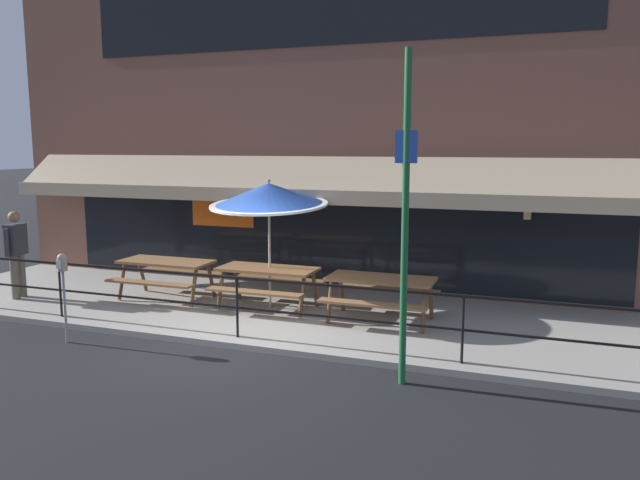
% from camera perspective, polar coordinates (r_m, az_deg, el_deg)
% --- Properties ---
extents(ground_plane, '(120.00, 120.00, 0.00)m').
position_cam_1_polar(ground_plane, '(9.74, -8.35, -9.84)').
color(ground_plane, black).
extents(patio_deck, '(15.00, 4.00, 0.10)m').
position_cam_1_polar(patio_deck, '(11.44, -3.56, -6.68)').
color(patio_deck, '#9E998E').
rests_on(patio_deck, ground).
extents(restaurant_building, '(15.00, 1.60, 8.17)m').
position_cam_1_polar(restaurant_building, '(13.14, 0.26, 12.94)').
color(restaurant_building, brown).
rests_on(restaurant_building, ground).
extents(patio_railing, '(13.84, 0.04, 0.97)m').
position_cam_1_polar(patio_railing, '(9.77, -7.61, -4.88)').
color(patio_railing, black).
rests_on(patio_railing, patio_deck).
extents(picnic_table_left, '(1.80, 1.42, 0.76)m').
position_cam_1_polar(picnic_table_left, '(12.46, -13.87, -2.54)').
color(picnic_table_left, brown).
rests_on(picnic_table_left, patio_deck).
extents(picnic_table_centre, '(1.80, 1.42, 0.76)m').
position_cam_1_polar(picnic_table_centre, '(11.43, -4.81, -3.32)').
color(picnic_table_centre, brown).
rests_on(picnic_table_centre, patio_deck).
extents(picnic_table_right, '(1.80, 1.42, 0.76)m').
position_cam_1_polar(picnic_table_right, '(10.61, 5.57, -4.27)').
color(picnic_table_right, brown).
rests_on(picnic_table_right, patio_deck).
extents(patio_umbrella_centre, '(2.14, 2.14, 2.38)m').
position_cam_1_polar(patio_umbrella_centre, '(11.30, -4.70, 4.10)').
color(patio_umbrella_centre, '#B7B2A8').
rests_on(patio_umbrella_centre, patio_deck).
extents(pedestrian_walking, '(0.29, 0.62, 1.71)m').
position_cam_1_polar(pedestrian_walking, '(13.51, -26.02, -0.80)').
color(pedestrian_walking, '#665B4C').
rests_on(pedestrian_walking, patio_deck).
extents(parking_meter_near, '(0.15, 0.16, 1.42)m').
position_cam_1_polar(parking_meter_near, '(10.44, -22.47, -2.63)').
color(parking_meter_near, gray).
rests_on(parking_meter_near, ground).
extents(street_sign_pole, '(0.28, 0.09, 4.24)m').
position_cam_1_polar(street_sign_pole, '(7.88, 7.80, 2.05)').
color(street_sign_pole, '#1E6033').
rests_on(street_sign_pole, ground).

